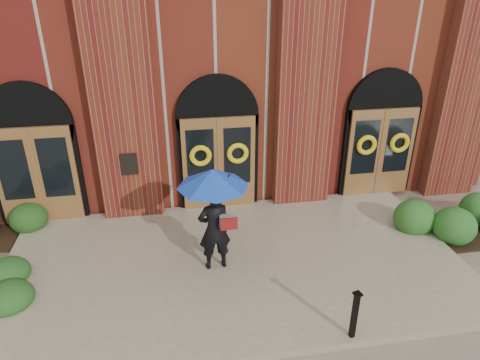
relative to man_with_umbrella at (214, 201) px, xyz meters
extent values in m
plane|color=gray|center=(0.43, -0.04, -1.76)|extent=(90.00, 90.00, 0.00)
cube|color=tan|center=(0.43, 0.11, -1.69)|extent=(10.00, 5.30, 0.15)
cube|color=maroon|center=(0.43, 8.86, 1.74)|extent=(16.00, 12.00, 7.00)
cube|color=black|center=(-1.82, 2.43, -0.11)|extent=(0.40, 0.05, 0.55)
cube|color=maroon|center=(-1.82, 2.69, 1.74)|extent=(1.50, 0.45, 7.00)
cube|color=maroon|center=(2.68, 2.69, 1.74)|extent=(1.50, 0.45, 7.00)
cube|color=maroon|center=(7.18, 2.69, 1.74)|extent=(1.50, 0.45, 7.00)
cube|color=brown|center=(-4.07, 2.67, -0.36)|extent=(1.90, 0.10, 2.50)
cylinder|color=black|center=(-4.07, 2.81, 0.89)|extent=(2.10, 0.22, 2.10)
cube|color=brown|center=(0.43, 2.67, -0.36)|extent=(1.90, 0.10, 2.50)
cylinder|color=black|center=(0.43, 2.81, 0.89)|extent=(2.10, 0.22, 2.10)
cube|color=brown|center=(4.93, 2.67, -0.36)|extent=(1.90, 0.10, 2.50)
cylinder|color=black|center=(4.93, 2.81, 0.89)|extent=(2.10, 0.22, 2.10)
torus|color=yellow|center=(-0.05, 2.55, -0.06)|extent=(0.57, 0.13, 0.57)
torus|color=yellow|center=(0.91, 2.55, -0.06)|extent=(0.57, 0.13, 0.57)
torus|color=yellow|center=(4.45, 2.55, -0.06)|extent=(0.57, 0.13, 0.57)
torus|color=yellow|center=(5.41, 2.55, -0.06)|extent=(0.57, 0.13, 0.57)
imported|color=black|center=(0.00, 0.00, -0.68)|extent=(0.72, 0.51, 1.87)
cone|color=#1743B4|center=(0.00, 0.00, 0.50)|extent=(1.58, 1.58, 0.37)
cylinder|color=black|center=(0.05, -0.05, 0.01)|extent=(0.02, 0.02, 0.62)
cube|color=#9EA1A3|center=(0.27, -0.15, -0.43)|extent=(0.36, 0.21, 0.27)
cube|color=maroon|center=(0.27, -0.25, -0.43)|extent=(0.35, 0.06, 0.27)
cube|color=black|center=(2.11, -2.39, -1.15)|extent=(0.10, 0.10, 0.92)
cube|color=black|center=(2.11, -2.39, -0.68)|extent=(0.15, 0.15, 0.04)
ellipsoid|color=#27591F|center=(6.18, 0.46, -1.34)|extent=(3.27, 1.31, 0.84)
camera|label=1|loc=(-0.76, -7.53, 4.09)|focal=32.00mm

